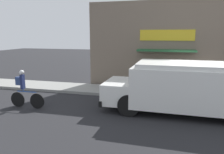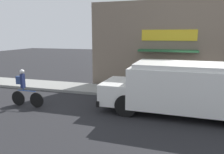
{
  "view_description": "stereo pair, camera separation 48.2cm",
  "coord_description": "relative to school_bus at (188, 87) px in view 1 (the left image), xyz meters",
  "views": [
    {
      "loc": [
        -1.38,
        -10.76,
        3.22
      ],
      "look_at": [
        -4.08,
        -0.2,
        1.1
      ],
      "focal_mm": 35.0,
      "sensor_mm": 36.0,
      "label": 1
    },
    {
      "loc": [
        -0.92,
        -10.63,
        3.22
      ],
      "look_at": [
        -4.08,
        -0.2,
        1.1
      ],
      "focal_mm": 35.0,
      "sensor_mm": 36.0,
      "label": 2
    }
  ],
  "objects": [
    {
      "name": "storefront",
      "position": [
        0.48,
        3.91,
        1.44
      ],
      "size": [
        12.29,
        1.05,
        5.15
      ],
      "color": "#756656",
      "rests_on": "ground_plane"
    },
    {
      "name": "sidewalk",
      "position": [
        0.53,
        2.57,
        -1.05
      ],
      "size": [
        28.0,
        2.02,
        0.15
      ],
      "color": "gray",
      "rests_on": "ground_plane"
    },
    {
      "name": "ground_plane",
      "position": [
        0.53,
        1.56,
        -1.13
      ],
      "size": [
        70.0,
        70.0,
        0.0
      ],
      "primitive_type": "plane",
      "color": "#232326"
    },
    {
      "name": "cyclist",
      "position": [
        -6.96,
        -1.07,
        -0.32
      ],
      "size": [
        1.67,
        0.2,
        1.7
      ],
      "rotation": [
        0.0,
        0.0,
        -0.0
      ],
      "color": "black",
      "rests_on": "ground_plane"
    },
    {
      "name": "school_bus",
      "position": [
        0.0,
        0.0,
        0.0
      ],
      "size": [
        6.45,
        2.88,
        2.11
      ],
      "rotation": [
        0.0,
        0.0,
        -0.02
      ],
      "color": "white",
      "rests_on": "ground_plane"
    }
  ]
}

